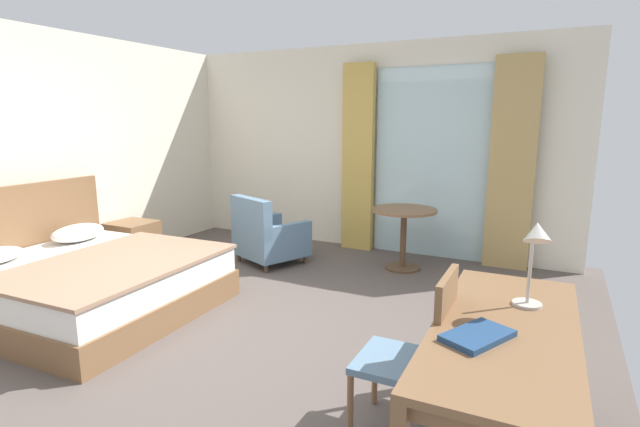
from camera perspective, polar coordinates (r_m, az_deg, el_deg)
ground at (r=4.12m, az=-11.32°, el=-14.41°), size 5.78×6.70×0.10m
wall_back at (r=6.44m, az=5.45°, el=7.73°), size 5.38×0.12×2.67m
wall_left at (r=5.76m, az=-33.08°, el=5.57°), size 0.12×6.30×2.67m
balcony_glass_door at (r=6.11m, az=13.17°, el=5.79°), size 1.44×0.02×2.35m
curtain_panel_left at (r=6.30m, az=4.57°, el=6.53°), size 0.42×0.10×2.42m
curtain_panel_right at (r=5.85m, az=21.95°, el=5.41°), size 0.50×0.10×2.42m
bed at (r=4.86m, az=-26.11°, el=-7.21°), size 2.04×1.93×1.09m
nightstand at (r=6.30m, az=-21.42°, el=-3.12°), size 0.50×0.49×0.49m
writing_desk at (r=2.51m, az=21.16°, el=-14.16°), size 0.67×1.59×0.76m
desk_chair at (r=2.69m, az=11.79°, el=-15.77°), size 0.48×0.43×0.95m
desk_lamp at (r=2.57m, az=24.31°, el=-3.62°), size 0.17×0.26×0.50m
closed_book at (r=2.29m, az=18.31°, el=-13.68°), size 0.31×0.37×0.03m
armchair_by_window at (r=5.78m, az=-6.30°, el=-2.76°), size 0.93×0.91×0.83m
round_cafe_table at (r=5.57m, az=9.97°, el=-1.26°), size 0.75×0.75×0.71m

